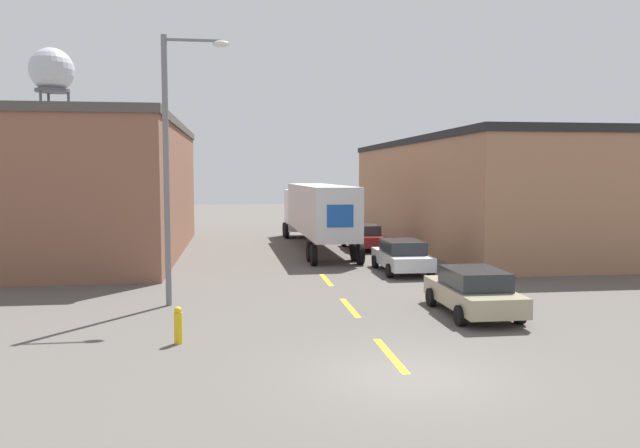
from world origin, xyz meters
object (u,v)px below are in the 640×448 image
Objects in this scene: street_lamp at (173,154)px; fire_hydrant at (178,325)px; parked_car_right_near at (473,291)px; parked_car_right_far at (363,237)px; parked_car_right_mid at (402,256)px; semi_truck at (316,210)px; water_tower at (52,73)px.

fire_hydrant is (0.55, -5.02, -4.72)m from street_lamp.
parked_car_right_far is at bearing 90.00° from parked_car_right_near.
street_lamp reaches higher than parked_car_right_far.
fire_hydrant is (-9.11, -2.24, -0.27)m from parked_car_right_near.
parked_car_right_mid is 4.51× the size of fire_hydrant.
parked_car_right_near is 8.71m from parked_car_right_mid.
parked_car_right_near is 1.00× the size of parked_car_right_mid.
parked_car_right_near and parked_car_right_mid have the same top height.
parked_car_right_far is (0.00, 17.57, 0.00)m from parked_car_right_near.
semi_truck is 18.93m from parked_car_right_near.
street_lamp reaches higher than parked_car_right_mid.
street_lamp is at bearing 96.21° from fire_hydrant.
parked_car_right_far is at bearing -51.31° from water_tower.
parked_car_right_mid is at bearing -75.82° from semi_truck.
semi_truck is 3.61× the size of parked_car_right_far.
water_tower is 51.94m from street_lamp.
parked_car_right_mid is at bearing 31.55° from street_lamp.
semi_truck is at bearing 73.06° from fire_hydrant.
parked_car_right_mid is 0.49× the size of street_lamp.
parked_car_right_far is (2.74, -1.09, -1.58)m from semi_truck.
parked_car_right_far is 18.21m from street_lamp.
parked_car_right_mid is 0.26× the size of water_tower.
semi_truck is at bearing 66.47° from street_lamp.
semi_truck is 17.56m from street_lamp.
street_lamp is at bearing -123.14° from parked_car_right_far.
semi_truck is 3.35m from parked_car_right_far.
street_lamp is at bearing -148.45° from parked_car_right_mid.
parked_car_right_near is at bearing -90.00° from parked_car_right_far.
water_tower reaches higher than parked_car_right_far.
water_tower is 57.79m from fire_hydrant.
water_tower is at bearing 122.32° from parked_car_right_mid.
parked_car_right_near is at bearing -16.08° from street_lamp.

